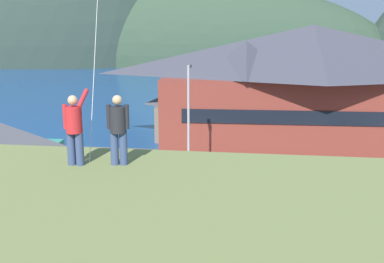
{
  "coord_description": "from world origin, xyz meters",
  "views": [
    {
      "loc": [
        4.04,
        -18.62,
        10.03
      ],
      "look_at": [
        0.25,
        9.0,
        3.7
      ],
      "focal_mm": 42.52,
      "sensor_mm": 36.0,
      "label": 1
    }
  ],
  "objects_px": {
    "parked_car_front_row_red": "(271,186)",
    "person_companion": "(118,128)",
    "parked_car_mid_row_far": "(205,235)",
    "harbor_lodge": "(311,83)",
    "parking_light_pole": "(189,115)",
    "wharf_dock": "(202,114)",
    "moored_boat_wharfside": "(173,110)",
    "person_kite_flyer": "(74,127)",
    "parked_car_lone_by_shed": "(379,240)",
    "storage_shed_waterside": "(183,112)",
    "moored_boat_inner_slip": "(172,110)",
    "moored_boat_outer_mooring": "(231,108)"
  },
  "relations": [
    {
      "from": "person_kite_flyer",
      "to": "person_companion",
      "type": "bearing_deg",
      "value": 8.97
    },
    {
      "from": "moored_boat_inner_slip",
      "to": "parking_light_pole",
      "type": "xyz_separation_m",
      "value": [
        5.2,
        -22.59,
        3.74
      ]
    },
    {
      "from": "moored_boat_wharfside",
      "to": "parked_car_mid_row_far",
      "type": "xyz_separation_m",
      "value": [
        7.4,
        -32.85,
        0.34
      ]
    },
    {
      "from": "wharf_dock",
      "to": "moored_boat_inner_slip",
      "type": "bearing_deg",
      "value": 174.56
    },
    {
      "from": "parked_car_front_row_red",
      "to": "person_companion",
      "type": "bearing_deg",
      "value": -106.35
    },
    {
      "from": "harbor_lodge",
      "to": "parked_car_lone_by_shed",
      "type": "height_order",
      "value": "harbor_lodge"
    },
    {
      "from": "harbor_lodge",
      "to": "person_companion",
      "type": "distance_m",
      "value": 30.32
    },
    {
      "from": "parked_car_lone_by_shed",
      "to": "person_kite_flyer",
      "type": "height_order",
      "value": "person_kite_flyer"
    },
    {
      "from": "parked_car_front_row_red",
      "to": "moored_boat_inner_slip",
      "type": "bearing_deg",
      "value": 111.87
    },
    {
      "from": "wharf_dock",
      "to": "storage_shed_waterside",
      "type": "bearing_deg",
      "value": -92.73
    },
    {
      "from": "harbor_lodge",
      "to": "person_companion",
      "type": "height_order",
      "value": "harbor_lodge"
    },
    {
      "from": "moored_boat_wharfside",
      "to": "parked_car_mid_row_far",
      "type": "relative_size",
      "value": 1.56
    },
    {
      "from": "storage_shed_waterside",
      "to": "parking_light_pole",
      "type": "relative_size",
      "value": 0.74
    },
    {
      "from": "storage_shed_waterside",
      "to": "moored_boat_inner_slip",
      "type": "xyz_separation_m",
      "value": [
        -3.0,
        10.77,
        -1.78
      ]
    },
    {
      "from": "moored_boat_outer_mooring",
      "to": "person_companion",
      "type": "relative_size",
      "value": 3.39
    },
    {
      "from": "storage_shed_waterside",
      "to": "moored_boat_wharfside",
      "type": "bearing_deg",
      "value": 105.6
    },
    {
      "from": "parked_car_front_row_red",
      "to": "parking_light_pole",
      "type": "height_order",
      "value": "parking_light_pole"
    },
    {
      "from": "wharf_dock",
      "to": "parking_light_pole",
      "type": "relative_size",
      "value": 1.57
    },
    {
      "from": "parking_light_pole",
      "to": "storage_shed_waterside",
      "type": "bearing_deg",
      "value": 100.56
    },
    {
      "from": "person_kite_flyer",
      "to": "moored_boat_outer_mooring",
      "type": "bearing_deg",
      "value": 87.87
    },
    {
      "from": "wharf_dock",
      "to": "parked_car_front_row_red",
      "type": "relative_size",
      "value": 2.85
    },
    {
      "from": "wharf_dock",
      "to": "parking_light_pole",
      "type": "height_order",
      "value": "parking_light_pole"
    },
    {
      "from": "harbor_lodge",
      "to": "parked_car_front_row_red",
      "type": "bearing_deg",
      "value": -104.52
    },
    {
      "from": "moored_boat_outer_mooring",
      "to": "parked_car_front_row_red",
      "type": "bearing_deg",
      "value": -82.45
    },
    {
      "from": "moored_boat_outer_mooring",
      "to": "harbor_lodge",
      "type": "bearing_deg",
      "value": -62.81
    },
    {
      "from": "storage_shed_waterside",
      "to": "moored_boat_inner_slip",
      "type": "distance_m",
      "value": 11.32
    },
    {
      "from": "moored_boat_outer_mooring",
      "to": "person_companion",
      "type": "height_order",
      "value": "person_companion"
    },
    {
      "from": "storage_shed_waterside",
      "to": "parked_car_lone_by_shed",
      "type": "distance_m",
      "value": 24.99
    },
    {
      "from": "person_companion",
      "to": "harbor_lodge",
      "type": "bearing_deg",
      "value": 74.54
    },
    {
      "from": "harbor_lodge",
      "to": "storage_shed_waterside",
      "type": "bearing_deg",
      "value": 173.12
    },
    {
      "from": "storage_shed_waterside",
      "to": "person_companion",
      "type": "bearing_deg",
      "value": -84.06
    },
    {
      "from": "parked_car_mid_row_far",
      "to": "harbor_lodge",
      "type": "bearing_deg",
      "value": 72.25
    },
    {
      "from": "moored_boat_wharfside",
      "to": "parked_car_lone_by_shed",
      "type": "bearing_deg",
      "value": -65.21
    },
    {
      "from": "person_kite_flyer",
      "to": "parked_car_front_row_red",
      "type": "bearing_deg",
      "value": 70.21
    },
    {
      "from": "moored_boat_outer_mooring",
      "to": "parked_car_front_row_red",
      "type": "xyz_separation_m",
      "value": [
        3.81,
        -28.76,
        0.34
      ]
    },
    {
      "from": "parked_car_front_row_red",
      "to": "parking_light_pole",
      "type": "relative_size",
      "value": 0.55
    },
    {
      "from": "moored_boat_outer_mooring",
      "to": "moored_boat_inner_slip",
      "type": "xyz_separation_m",
      "value": [
        -6.75,
        -2.44,
        0.0
      ]
    },
    {
      "from": "moored_boat_outer_mooring",
      "to": "wharf_dock",
      "type": "bearing_deg",
      "value": -139.47
    },
    {
      "from": "storage_shed_waterside",
      "to": "person_companion",
      "type": "relative_size",
      "value": 3.26
    },
    {
      "from": "storage_shed_waterside",
      "to": "parked_car_front_row_red",
      "type": "relative_size",
      "value": 1.35
    },
    {
      "from": "wharf_dock",
      "to": "person_kite_flyer",
      "type": "relative_size",
      "value": 6.45
    },
    {
      "from": "parked_car_mid_row_far",
      "to": "person_kite_flyer",
      "type": "bearing_deg",
      "value": -106.06
    },
    {
      "from": "parking_light_pole",
      "to": "moored_boat_wharfside",
      "type": "bearing_deg",
      "value": 102.95
    },
    {
      "from": "storage_shed_waterside",
      "to": "parked_car_mid_row_far",
      "type": "distance_m",
      "value": 22.91
    },
    {
      "from": "moored_boat_wharfside",
      "to": "wharf_dock",
      "type": "bearing_deg",
      "value": 0.12
    },
    {
      "from": "moored_boat_wharfside",
      "to": "parked_car_front_row_red",
      "type": "xyz_separation_m",
      "value": [
        10.47,
        -25.98,
        0.34
      ]
    },
    {
      "from": "moored_boat_inner_slip",
      "to": "parked_car_mid_row_far",
      "type": "bearing_deg",
      "value": -77.28
    },
    {
      "from": "moored_boat_wharfside",
      "to": "harbor_lodge",
      "type": "bearing_deg",
      "value": -39.8
    },
    {
      "from": "moored_boat_outer_mooring",
      "to": "parking_light_pole",
      "type": "relative_size",
      "value": 0.77
    },
    {
      "from": "parking_light_pole",
      "to": "person_companion",
      "type": "height_order",
      "value": "person_companion"
    }
  ]
}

